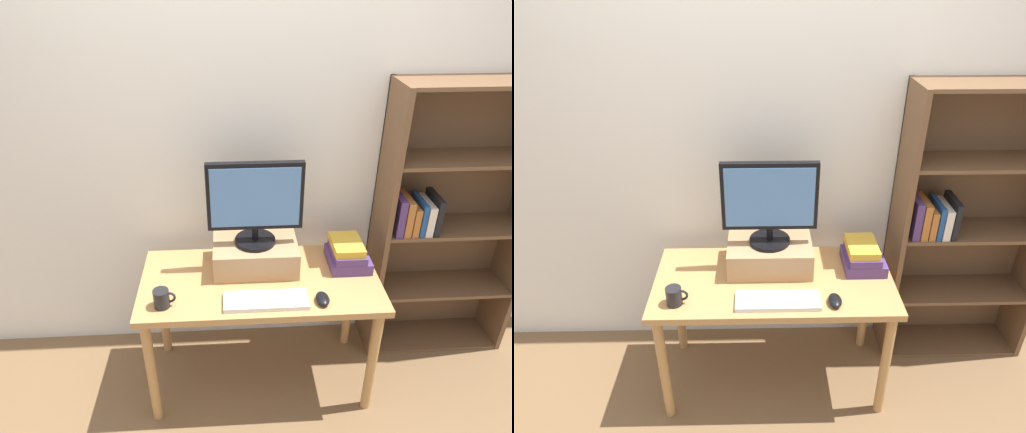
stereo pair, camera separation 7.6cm
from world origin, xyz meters
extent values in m
plane|color=brown|center=(0.00, 0.00, 0.00)|extent=(12.00, 12.00, 0.00)
cube|color=silver|center=(0.00, 0.43, 1.30)|extent=(7.00, 0.08, 2.60)
cube|color=#B7844C|center=(0.00, 0.00, 0.68)|extent=(1.21, 0.58, 0.04)
cylinder|color=#B7844C|center=(-0.56, -0.24, 0.33)|extent=(0.05, 0.05, 0.66)
cylinder|color=#B7844C|center=(0.56, -0.24, 0.33)|extent=(0.05, 0.05, 0.66)
cylinder|color=#B7844C|center=(-0.56, 0.24, 0.33)|extent=(0.05, 0.05, 0.66)
cylinder|color=#B7844C|center=(0.56, 0.24, 0.33)|extent=(0.05, 0.05, 0.66)
cube|color=brown|center=(0.68, 0.25, 0.81)|extent=(0.03, 0.28, 1.62)
cube|color=brown|center=(1.08, 0.39, 0.81)|extent=(0.83, 0.01, 1.62)
cube|color=brown|center=(1.08, 0.25, 0.01)|extent=(0.78, 0.27, 0.02)
cube|color=brown|center=(1.08, 0.25, 0.42)|extent=(0.78, 0.27, 0.02)
cube|color=brown|center=(1.08, 0.25, 0.82)|extent=(0.78, 0.27, 0.02)
cube|color=brown|center=(1.08, 0.25, 1.23)|extent=(0.78, 0.27, 0.02)
cube|color=brown|center=(1.08, 0.25, 1.61)|extent=(0.78, 0.27, 0.02)
cube|color=#4C336B|center=(0.74, 0.22, 0.94)|extent=(0.04, 0.20, 0.21)
cube|color=#AD662D|center=(0.79, 0.22, 0.93)|extent=(0.04, 0.20, 0.20)
cube|color=#AD662D|center=(0.83, 0.22, 0.91)|extent=(0.03, 0.20, 0.16)
cube|color=navy|center=(0.87, 0.22, 0.93)|extent=(0.03, 0.20, 0.19)
cube|color=silver|center=(0.90, 0.22, 0.92)|extent=(0.04, 0.20, 0.17)
cube|color=black|center=(0.94, 0.22, 0.93)|extent=(0.03, 0.20, 0.21)
cube|color=#A87F56|center=(-0.02, 0.12, 0.77)|extent=(0.43, 0.30, 0.15)
cylinder|color=black|center=(-0.02, 0.12, 0.86)|extent=(0.21, 0.21, 0.02)
cylinder|color=black|center=(-0.02, 0.12, 0.90)|extent=(0.03, 0.03, 0.07)
cube|color=black|center=(-0.02, 0.12, 1.11)|extent=(0.47, 0.04, 0.36)
cube|color=#4C7AB7|center=(-0.02, 0.10, 1.11)|extent=(0.44, 0.00, 0.31)
cube|color=silver|center=(0.01, -0.18, 0.71)|extent=(0.40, 0.14, 0.02)
cube|color=white|center=(0.01, -0.18, 0.72)|extent=(0.38, 0.12, 0.00)
ellipsoid|color=black|center=(0.28, -0.20, 0.72)|extent=(0.06, 0.10, 0.04)
cube|color=#4C336B|center=(0.47, 0.10, 0.73)|extent=(0.21, 0.23, 0.06)
cube|color=#4C336B|center=(0.46, 0.10, 0.78)|extent=(0.16, 0.23, 0.04)
cube|color=gold|center=(0.46, 0.10, 0.82)|extent=(0.15, 0.21, 0.04)
cylinder|color=black|center=(-0.47, -0.18, 0.75)|extent=(0.08, 0.08, 0.09)
torus|color=black|center=(-0.44, -0.18, 0.75)|extent=(0.06, 0.01, 0.06)
camera|label=1|loc=(-0.14, -1.86, 2.11)|focal=32.00mm
camera|label=2|loc=(-0.06, -1.86, 2.11)|focal=32.00mm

